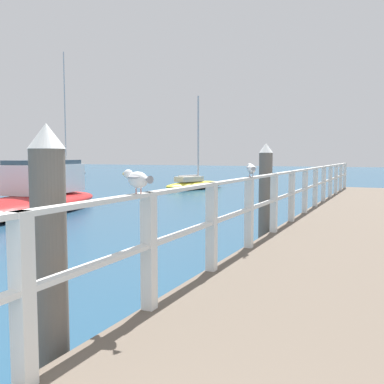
{
  "coord_description": "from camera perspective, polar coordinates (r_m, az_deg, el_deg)",
  "views": [
    {
      "loc": [
        0.86,
        0.35,
        2.01
      ],
      "look_at": [
        -4.15,
        11.1,
        1.02
      ],
      "focal_mm": 41.27,
      "sensor_mm": 36.0,
      "label": 1
    }
  ],
  "objects": [
    {
      "name": "boat_5",
      "position": [
        39.24,
        -16.18,
        2.34
      ],
      "size": [
        4.82,
        8.24,
        10.74
      ],
      "rotation": [
        0.0,
        0.0,
        0.33
      ],
      "color": "#4C4C51",
      "rests_on": "ground_plane"
    },
    {
      "name": "seagull_background",
      "position": [
        7.15,
        7.66,
        3.03
      ],
      "size": [
        0.25,
        0.45,
        0.21
      ],
      "rotation": [
        0.0,
        0.0,
        0.44
      ],
      "color": "white",
      "rests_on": "pier_railing"
    },
    {
      "name": "pier_railing",
      "position": [
        10.87,
        13.64,
        0.49
      ],
      "size": [
        0.12,
        20.48,
        1.13
      ],
      "color": "silver",
      "rests_on": "pier_deck"
    },
    {
      "name": "channel_buoy",
      "position": [
        22.67,
        -20.18,
        0.3
      ],
      "size": [
        0.7,
        0.7,
        1.4
      ],
      "color": "#E54C19",
      "rests_on": "ground_plane"
    },
    {
      "name": "dock_piling_near",
      "position": [
        3.76,
        -17.91,
        -8.86
      ],
      "size": [
        0.29,
        0.29,
        2.26
      ],
      "color": "#6B6056",
      "rests_on": "ground_plane"
    },
    {
      "name": "dock_piling_far",
      "position": [
        9.42,
        9.46,
        -0.59
      ],
      "size": [
        0.29,
        0.29,
        2.26
      ],
      "color": "#6B6056",
      "rests_on": "ground_plane"
    },
    {
      "name": "pier_deck",
      "position": [
        10.81,
        20.14,
        -4.81
      ],
      "size": [
        2.69,
        21.96,
        0.53
      ],
      "primitive_type": "cube",
      "color": "brown",
      "rests_on": "ground_plane"
    },
    {
      "name": "seagull_foreground",
      "position": [
        4.02,
        -7.07,
        1.71
      ],
      "size": [
        0.44,
        0.26,
        0.21
      ],
      "rotation": [
        0.0,
        0.0,
        1.08
      ],
      "color": "white",
      "rests_on": "pier_railing"
    },
    {
      "name": "boat_3",
      "position": [
        16.54,
        -19.51,
        -0.36
      ],
      "size": [
        3.9,
        7.91,
        1.83
      ],
      "rotation": [
        0.0,
        0.0,
        0.18
      ],
      "color": "red",
      "rests_on": "ground_plane"
    },
    {
      "name": "boat_0",
      "position": [
        26.18,
        0.36,
        1.07
      ],
      "size": [
        2.86,
        4.89,
        5.5
      ],
      "rotation": [
        0.0,
        0.0,
        -0.32
      ],
      "color": "gold",
      "rests_on": "ground_plane"
    }
  ]
}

